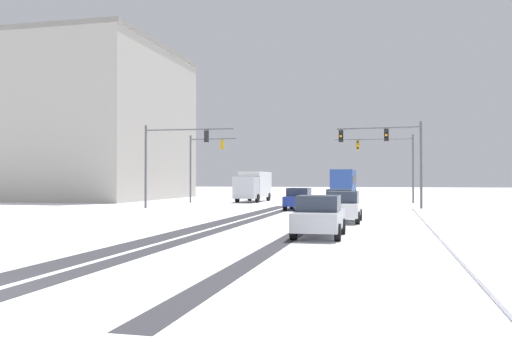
% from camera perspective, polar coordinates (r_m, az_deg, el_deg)
% --- Properties ---
extents(wheel_track_left_lane, '(1.11, 37.68, 0.01)m').
position_cam_1_polar(wheel_track_left_lane, '(27.41, -4.39, -5.62)').
color(wheel_track_left_lane, '#38383D').
rests_on(wheel_track_left_lane, ground).
extents(wheel_track_right_lane, '(0.78, 37.68, 0.01)m').
position_cam_1_polar(wheel_track_right_lane, '(27.07, -1.96, -5.69)').
color(wheel_track_right_lane, '#38383D').
rests_on(wheel_track_right_lane, ground).
extents(wheel_track_center, '(0.72, 37.68, 0.01)m').
position_cam_1_polar(wheel_track_center, '(26.34, 5.66, -5.81)').
color(wheel_track_center, '#38383D').
rests_on(wheel_track_center, ground).
extents(sidewalk_kerb_right, '(4.00, 37.68, 0.12)m').
position_cam_1_polar(sidewalk_kerb_right, '(24.70, 22.74, -5.94)').
color(sidewalk_kerb_right, white).
rests_on(sidewalk_kerb_right, ground).
extents(traffic_signal_far_left, '(4.72, 0.39, 6.50)m').
position_cam_1_polar(traffic_signal_far_left, '(52.02, -5.67, 1.37)').
color(traffic_signal_far_left, '#56565B').
rests_on(traffic_signal_far_left, ground).
extents(traffic_signal_far_right, '(7.43, 0.55, 6.50)m').
position_cam_1_polar(traffic_signal_far_right, '(53.08, 13.97, 1.53)').
color(traffic_signal_far_right, '#56565B').
rests_on(traffic_signal_far_right, ground).
extents(traffic_signal_near_right, '(6.24, 0.68, 6.50)m').
position_cam_1_polar(traffic_signal_near_right, '(41.35, 14.03, 2.42)').
color(traffic_signal_near_right, '#56565B').
rests_on(traffic_signal_near_right, ground).
extents(traffic_signal_near_left, '(7.17, 0.55, 6.50)m').
position_cam_1_polar(traffic_signal_near_left, '(42.53, -9.04, 2.10)').
color(traffic_signal_near_left, '#56565B').
rests_on(traffic_signal_near_left, ground).
extents(car_blue_lead, '(1.90, 4.13, 1.62)m').
position_cam_1_polar(car_blue_lead, '(39.78, 4.59, -3.00)').
color(car_blue_lead, '#233899').
rests_on(car_blue_lead, ground).
extents(car_dark_green_second, '(1.94, 4.15, 1.62)m').
position_cam_1_polar(car_dark_green_second, '(34.51, 8.83, -3.30)').
color(car_dark_green_second, '#194C2D').
rests_on(car_dark_green_second, ground).
extents(car_white_third, '(1.84, 4.10, 1.62)m').
position_cam_1_polar(car_white_third, '(28.70, 9.18, -3.78)').
color(car_white_third, silver).
rests_on(car_white_third, ground).
extents(car_silver_fourth, '(1.87, 4.12, 1.62)m').
position_cam_1_polar(car_silver_fourth, '(21.12, 6.68, -4.80)').
color(car_silver_fourth, '#B7BABF').
rests_on(car_silver_fourth, ground).
extents(bus_oncoming, '(2.77, 11.03, 3.38)m').
position_cam_1_polar(bus_oncoming, '(66.64, 9.28, -1.15)').
color(bus_oncoming, '#284793').
rests_on(bus_oncoming, ground).
extents(box_truck_delivery, '(2.38, 7.43, 3.02)m').
position_cam_1_polar(box_truck_delivery, '(54.38, -0.28, -1.59)').
color(box_truck_delivery, '#B7BABF').
rests_on(box_truck_delivery, ground).
extents(office_building_far_left_block, '(26.50, 21.72, 17.41)m').
position_cam_1_polar(office_building_far_left_block, '(67.74, -20.03, 4.59)').
color(office_building_far_left_block, '#B2ADA3').
rests_on(office_building_far_left_block, ground).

